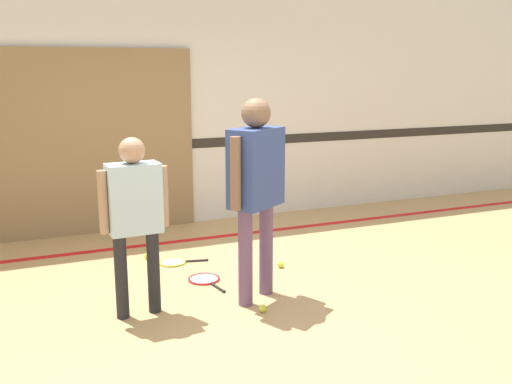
# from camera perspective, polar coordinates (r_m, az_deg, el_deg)

# --- Properties ---
(ground_plane) EXTENTS (16.00, 16.00, 0.00)m
(ground_plane) POSITION_cam_1_polar(r_m,az_deg,el_deg) (4.88, -2.26, -11.45)
(ground_plane) COLOR tan
(wall_back) EXTENTS (16.00, 0.07, 3.20)m
(wall_back) POSITION_cam_1_polar(r_m,az_deg,el_deg) (7.15, -10.29, 9.16)
(wall_back) COLOR silver
(wall_back) RESTS_ON ground_plane
(wall_panel) EXTENTS (3.24, 0.05, 2.19)m
(wall_panel) POSITION_cam_1_polar(r_m,az_deg,el_deg) (6.98, -19.41, 4.48)
(wall_panel) COLOR #93754C
(wall_panel) RESTS_ON ground_plane
(floor_stripe) EXTENTS (14.40, 0.10, 0.01)m
(floor_stripe) POSITION_cam_1_polar(r_m,az_deg,el_deg) (6.66, -8.26, -4.95)
(floor_stripe) COLOR red
(floor_stripe) RESTS_ON ground_plane
(person_instructor) EXTENTS (0.56, 0.49, 1.73)m
(person_instructor) POSITION_cam_1_polar(r_m,az_deg,el_deg) (4.73, -0.00, 1.40)
(person_instructor) COLOR #6B4C70
(person_instructor) RESTS_ON ground_plane
(person_student_left) EXTENTS (0.55, 0.25, 1.45)m
(person_student_left) POSITION_cam_1_polar(r_m,az_deg,el_deg) (4.55, -12.05, -1.54)
(person_student_left) COLOR #232328
(person_student_left) RESTS_ON ground_plane
(racket_spare_on_floor) EXTENTS (0.53, 0.33, 0.03)m
(racket_spare_on_floor) POSITION_cam_1_polar(r_m,az_deg,el_deg) (5.96, -8.14, -6.94)
(racket_spare_on_floor) COLOR #C6D838
(racket_spare_on_floor) RESTS_ON ground_plane
(racket_second_spare) EXTENTS (0.35, 0.56, 0.03)m
(racket_second_spare) POSITION_cam_1_polar(r_m,az_deg,el_deg) (5.46, -5.12, -8.71)
(racket_second_spare) COLOR red
(racket_second_spare) RESTS_ON ground_plane
(tennis_ball_near_instructor) EXTENTS (0.07, 0.07, 0.07)m
(tennis_ball_near_instructor) POSITION_cam_1_polar(r_m,az_deg,el_deg) (4.77, 0.71, -11.57)
(tennis_ball_near_instructor) COLOR #CCE038
(tennis_ball_near_instructor) RESTS_ON ground_plane
(tennis_ball_by_spare_racket) EXTENTS (0.07, 0.07, 0.07)m
(tennis_ball_by_spare_racket) POSITION_cam_1_polar(r_m,az_deg,el_deg) (6.13, -10.80, -6.29)
(tennis_ball_by_spare_racket) COLOR #CCE038
(tennis_ball_by_spare_racket) RESTS_ON ground_plane
(tennis_ball_stray_left) EXTENTS (0.07, 0.07, 0.07)m
(tennis_ball_stray_left) POSITION_cam_1_polar(r_m,az_deg,el_deg) (5.77, 2.49, -7.25)
(tennis_ball_stray_left) COLOR #CCE038
(tennis_ball_stray_left) RESTS_ON ground_plane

